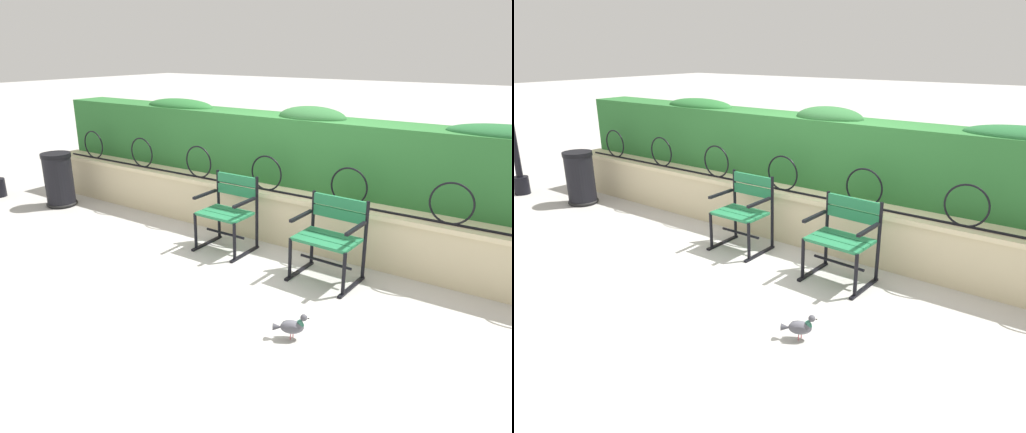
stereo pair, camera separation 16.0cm
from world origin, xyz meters
The scene contains 8 objects.
ground_plane centered at (0.00, 0.00, 0.00)m, with size 60.00×60.00×0.00m, color #B7B5AF.
stone_wall centered at (0.00, 0.84, 0.31)m, with size 8.45×0.41×0.61m.
iron_arch_fence centered at (-0.27, 0.76, 0.79)m, with size 7.89×0.02×0.42m.
hedge_row centered at (-0.01, 1.29, 1.05)m, with size 8.28×0.57×0.94m.
park_chair_left centered at (-0.52, 0.30, 0.46)m, with size 0.60×0.52×0.86m.
park_chair_right centered at (0.77, 0.24, 0.46)m, with size 0.66×0.55×0.83m.
pigeon_near_chairs centered at (1.01, -0.91, 0.11)m, with size 0.27×0.19×0.22m.
trash_bin centered at (-3.54, 0.18, 0.37)m, with size 0.44×0.44×0.78m.
Camera 1 is at (2.62, -3.80, 2.20)m, focal length 33.58 mm.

